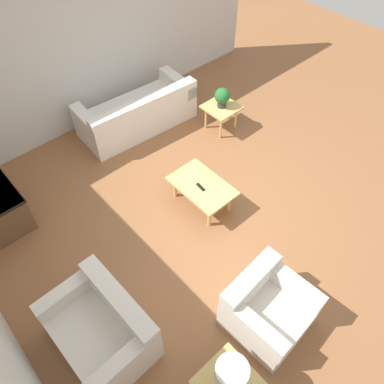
# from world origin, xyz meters

# --- Properties ---
(ground_plane) EXTENTS (14.00, 14.00, 0.00)m
(ground_plane) POSITION_xyz_m (0.00, 0.00, 0.00)
(ground_plane) COLOR #8E5B38
(wall_right) EXTENTS (0.12, 7.20, 2.70)m
(wall_right) POSITION_xyz_m (3.06, 0.00, 1.35)
(wall_right) COLOR silver
(wall_right) RESTS_ON ground_plane
(sofa) EXTENTS (1.03, 2.08, 0.74)m
(sofa) POSITION_xyz_m (2.26, -0.35, 0.28)
(sofa) COLOR white
(sofa) RESTS_ON ground_plane
(armchair) EXTENTS (0.88, 0.89, 0.74)m
(armchair) POSITION_xyz_m (-1.59, 0.72, 0.30)
(armchair) COLOR silver
(armchair) RESTS_ON ground_plane
(loveseat) EXTENTS (1.19, 0.85, 0.74)m
(loveseat) POSITION_xyz_m (-0.55, 2.21, 0.29)
(loveseat) COLOR silver
(loveseat) RESTS_ON ground_plane
(coffee_table) EXTENTS (0.94, 0.60, 0.40)m
(coffee_table) POSITION_xyz_m (0.20, 0.04, 0.35)
(coffee_table) COLOR tan
(coffee_table) RESTS_ON ground_plane
(side_table_plant) EXTENTS (0.55, 0.55, 0.47)m
(side_table_plant) POSITION_xyz_m (1.25, -1.41, 0.40)
(side_table_plant) COLOR tan
(side_table_plant) RESTS_ON ground_plane
(potted_plant) EXTENTS (0.26, 0.26, 0.35)m
(potted_plant) POSITION_xyz_m (1.25, -1.41, 0.67)
(potted_plant) COLOR #333338
(potted_plant) RESTS_ON side_table_plant
(table_lamp) EXTENTS (0.30, 0.30, 0.46)m
(table_lamp) POSITION_xyz_m (-1.87, 1.63, 0.78)
(table_lamp) COLOR #997F4C
(table_lamp) RESTS_ON side_table_lamp
(remote_control) EXTENTS (0.16, 0.06, 0.02)m
(remote_control) POSITION_xyz_m (0.18, 0.08, 0.41)
(remote_control) COLOR black
(remote_control) RESTS_ON coffee_table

